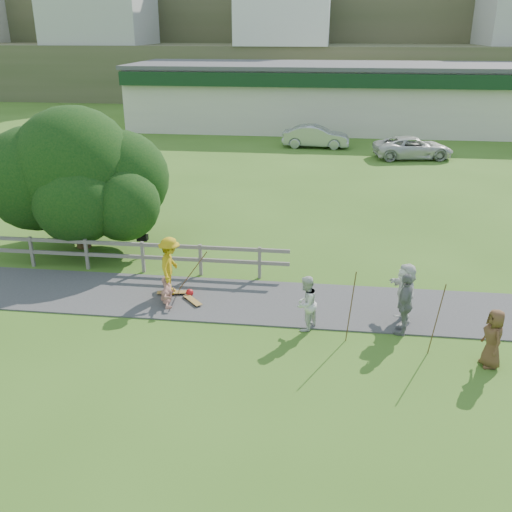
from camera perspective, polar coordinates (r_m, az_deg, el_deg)
The scene contains 20 objects.
ground at distance 16.55m, azimuth -7.98°, elevation -6.45°, with size 260.00×260.00×0.00m, color #3A631C.
path at distance 17.83m, azimuth -6.76°, elevation -4.14°, with size 34.00×3.00×0.04m, color #39393C.
fence at distance 20.64m, azimuth -18.20°, elevation 0.69°, with size 15.05×0.10×1.10m.
strip_mall at distance 49.24m, azimuth 7.41°, elevation 15.62°, with size 32.50×10.75×5.10m.
skater_rider at distance 17.73m, azimuth -8.57°, elevation -1.25°, with size 1.17×0.67×1.81m, color #BE9911.
skater_fallen at distance 17.66m, azimuth -8.84°, elevation -3.46°, with size 1.74×0.42×0.63m, color #A86B5D.
spectator_a at distance 15.68m, azimuth 5.00°, elevation -4.75°, with size 0.77×0.60×1.58m, color silver.
spectator_b at distance 15.90m, azimuth 14.67°, elevation -4.66°, with size 1.04×0.43×1.77m, color gray.
spectator_c at distance 15.16m, azimuth 22.63°, elevation -7.62°, with size 0.75×0.49×1.53m, color brown.
spectator_d at distance 16.50m, azimuth 14.68°, elevation -3.63°, with size 1.65×0.53×1.78m, color silver.
car_silver at distance 40.70m, azimuth 6.00°, elevation 11.80°, with size 1.60×4.59×1.51m, color #9FA2A7.
car_white at distance 38.25m, azimuth 15.44°, elevation 10.39°, with size 2.29×4.97×1.38m, color silver.
tree at distance 22.13m, azimuth -17.40°, elevation 6.28°, with size 7.24×7.24×4.45m, color black, non-canonical shape.
bbq at distance 21.18m, azimuth -11.22°, elevation 1.02°, with size 0.38×0.29×0.81m, color black, non-canonical shape.
longboard_rider at distance 18.08m, azimuth -8.42°, elevation -3.74°, with size 0.91×0.22×0.10m, color olive, non-canonical shape.
longboard_fallen at distance 17.50m, azimuth -6.35°, elevation -4.56°, with size 0.86×0.21×0.10m, color olive, non-canonical shape.
helmet at distance 17.90m, azimuth -6.65°, elevation -3.67°, with size 0.24×0.24×0.24m, color red.
pole_rider at distance 17.97m, azimuth -6.38°, elevation -1.07°, with size 0.03×0.03×1.67m, color brown.
pole_spec_left at distance 15.15m, azimuth 9.47°, elevation -5.04°, with size 0.03×0.03×2.03m, color brown.
pole_spec_right at distance 15.09m, azimuth 17.62°, elevation -6.05°, with size 0.03×0.03×1.98m, color brown.
Camera 1 is at (4.09, -14.02, 7.80)m, focal length 40.00 mm.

